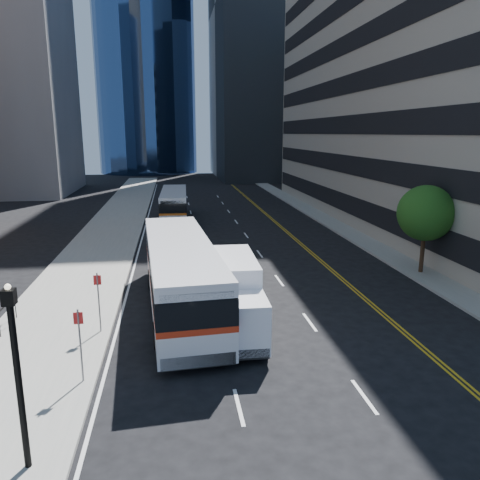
{
  "coord_description": "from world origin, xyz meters",
  "views": [
    {
      "loc": [
        -5.27,
        -16.57,
        8.13
      ],
      "look_at": [
        -1.97,
        6.37,
        2.8
      ],
      "focal_mm": 35.0,
      "sensor_mm": 36.0,
      "label": 1
    }
  ],
  "objects_px": {
    "street_tree": "(426,213)",
    "bus_front": "(180,273)",
    "bus_rear": "(174,204)",
    "box_truck": "(232,295)",
    "lamp_post": "(17,370)"
  },
  "relations": [
    {
      "from": "street_tree",
      "to": "lamp_post",
      "type": "bearing_deg",
      "value": -142.13
    },
    {
      "from": "lamp_post",
      "to": "box_truck",
      "type": "relative_size",
      "value": 0.72
    },
    {
      "from": "bus_front",
      "to": "box_truck",
      "type": "relative_size",
      "value": 2.05
    },
    {
      "from": "street_tree",
      "to": "bus_front",
      "type": "xyz_separation_m",
      "value": [
        -14.05,
        -3.73,
        -1.84
      ]
    },
    {
      "from": "lamp_post",
      "to": "bus_rear",
      "type": "distance_m",
      "value": 34.4
    },
    {
      "from": "bus_front",
      "to": "bus_rear",
      "type": "xyz_separation_m",
      "value": [
        -0.15,
        23.89,
        -0.29
      ]
    },
    {
      "from": "lamp_post",
      "to": "bus_rear",
      "type": "xyz_separation_m",
      "value": [
        3.8,
        34.16,
        -1.22
      ]
    },
    {
      "from": "bus_rear",
      "to": "box_truck",
      "type": "height_order",
      "value": "box_truck"
    },
    {
      "from": "bus_rear",
      "to": "box_truck",
      "type": "bearing_deg",
      "value": -83.74
    },
    {
      "from": "street_tree",
      "to": "lamp_post",
      "type": "xyz_separation_m",
      "value": [
        -18.0,
        -14.0,
        -0.92
      ]
    },
    {
      "from": "bus_rear",
      "to": "bus_front",
      "type": "bearing_deg",
      "value": -88.13
    },
    {
      "from": "bus_rear",
      "to": "box_truck",
      "type": "relative_size",
      "value": 1.71
    },
    {
      "from": "street_tree",
      "to": "bus_front",
      "type": "distance_m",
      "value": 14.65
    },
    {
      "from": "lamp_post",
      "to": "bus_front",
      "type": "bearing_deg",
      "value": 68.98
    },
    {
      "from": "lamp_post",
      "to": "bus_front",
      "type": "xyz_separation_m",
      "value": [
        3.95,
        10.27,
        -0.93
      ]
    }
  ]
}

